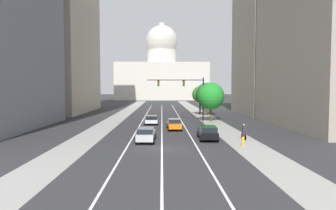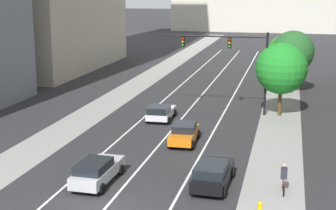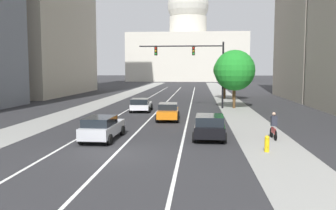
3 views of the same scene
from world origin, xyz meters
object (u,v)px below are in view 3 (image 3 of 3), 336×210
(car_orange, at_px, (168,111))
(car_white, at_px, (141,105))
(street_tree_far_right, at_px, (234,69))
(capitol_building, at_px, (188,49))
(car_black, at_px, (210,126))
(fire_hydrant, at_px, (267,144))
(car_silver, at_px, (102,127))
(cyclist, at_px, (274,126))
(street_tree_mid_right, at_px, (235,70))
(street_tree_near_right, at_px, (225,70))
(traffic_signal_mast, at_px, (197,60))

(car_orange, xyz_separation_m, car_white, (-3.34, 5.95, -0.02))
(car_orange, height_order, street_tree_far_right, street_tree_far_right)
(capitol_building, bearing_deg, car_black, -87.57)
(car_orange, relative_size, fire_hydrant, 4.77)
(car_silver, bearing_deg, fire_hydrant, -103.19)
(capitol_building, bearing_deg, street_tree_far_right, -84.07)
(cyclist, relative_size, street_tree_far_right, 0.25)
(car_black, bearing_deg, car_white, 27.51)
(capitol_building, distance_m, fire_hydrant, 122.65)
(street_tree_mid_right, xyz_separation_m, street_tree_near_right, (-0.12, 13.36, -0.01))
(car_silver, xyz_separation_m, fire_hydrant, (9.63, -2.50, -0.33))
(car_silver, relative_size, street_tree_near_right, 0.78)
(street_tree_near_right, bearing_deg, car_silver, -106.83)
(capitol_building, xyz_separation_m, car_white, (-1.66, -104.29, -11.44))
(traffic_signal_mast, distance_m, street_tree_mid_right, 4.43)
(capitol_building, relative_size, street_tree_near_right, 7.22)
(capitol_building, xyz_separation_m, street_tree_mid_right, (8.32, -100.04, -7.91))
(car_silver, bearing_deg, street_tree_near_right, -15.48)
(traffic_signal_mast, bearing_deg, street_tree_far_right, 64.63)
(capitol_building, distance_m, car_white, 104.93)
(traffic_signal_mast, distance_m, fire_hydrant, 22.49)
(car_white, relative_size, traffic_signal_mast, 0.44)
(cyclist, height_order, street_tree_near_right, street_tree_near_right)
(capitol_building, height_order, car_black, capitol_building)
(traffic_signal_mast, relative_size, fire_hydrant, 10.51)
(capitol_building, relative_size, car_orange, 10.03)
(car_orange, bearing_deg, capitol_building, -1.22)
(car_white, xyz_separation_m, car_black, (6.68, -13.91, 0.06))
(street_tree_mid_right, bearing_deg, fire_hydrant, -90.97)
(car_silver, distance_m, fire_hydrant, 9.96)
(car_white, height_order, street_tree_near_right, street_tree_near_right)
(traffic_signal_mast, bearing_deg, capitol_building, 92.32)
(traffic_signal_mast, xyz_separation_m, street_tree_mid_right, (4.27, 0.21, -1.16))
(traffic_signal_mast, height_order, street_tree_far_right, traffic_signal_mast)
(traffic_signal_mast, distance_m, cyclist, 19.16)
(fire_hydrant, bearing_deg, street_tree_far_right, 87.69)
(car_orange, xyz_separation_m, cyclist, (7.36, -7.93, 0.08))
(car_white, height_order, car_black, car_black)
(car_orange, bearing_deg, traffic_signal_mast, -15.50)
(car_black, distance_m, street_tree_far_right, 29.48)
(car_orange, distance_m, traffic_signal_mast, 11.28)
(car_orange, height_order, car_silver, car_silver)
(car_silver, height_order, fire_hydrant, car_silver)
(car_white, height_order, street_tree_mid_right, street_tree_mid_right)
(car_black, distance_m, cyclist, 4.02)
(traffic_signal_mast, relative_size, street_tree_mid_right, 1.45)
(car_orange, distance_m, car_white, 6.82)
(car_white, distance_m, car_black, 15.44)
(capitol_building, distance_m, car_black, 118.86)
(traffic_signal_mast, relative_size, street_tree_near_right, 1.59)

